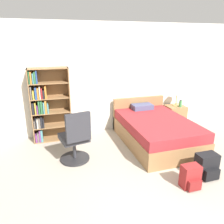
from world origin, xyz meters
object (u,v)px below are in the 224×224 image
Objects in this scene: bookshelf at (46,106)px; backpack_red at (191,177)px; nightstand at (175,116)px; backpack_black at (207,166)px; office_chair at (75,140)px; table_lamp at (177,92)px; water_bottle at (180,104)px; bed at (155,130)px.

bookshelf reaches higher than backpack_red.
nightstand reaches higher than backpack_black.
office_chair is 1.88× the size of nightstand.
water_bottle is (0.05, -0.13, -0.27)m from table_lamp.
nightstand is (0.99, 0.77, -0.02)m from bed.
nightstand is 2.34m from backpack_black.
bookshelf is at bearing 179.49° from nightstand.
backpack_black is (2.02, -1.10, -0.26)m from office_chair.
nightstand is (2.79, 1.11, -0.18)m from office_chair.
bed is at bearing 82.60° from backpack_red.
bed reaches higher than nightstand.
office_chair is 2.50× the size of backpack_black.
bed is 1.30m from water_bottle.
nightstand is 2.89× the size of water_bottle.
bookshelf is 3.56× the size of table_lamp.
nightstand is at bearing 21.68° from office_chair.
bed is 1.43m from table_lamp.
bed is 1.46m from backpack_black.
backpack_black is at bearing -81.23° from bed.
bookshelf is 4.44× the size of backpack_red.
nightstand is (3.27, -0.03, -0.55)m from bookshelf.
backpack_red is at bearing -49.36° from bookshelf.
bookshelf is 2.47m from bed.
office_chair is 5.42× the size of water_bottle.
backpack_red is at bearing -38.62° from office_chair.
nightstand is at bearing 37.93° from bed.
water_bottle is at bearing 19.32° from office_chair.
bed is 1.62m from backpack_red.
bed is at bearing -147.83° from water_bottle.
office_chair is at bearing -67.25° from bookshelf.
table_lamp reaches higher than water_bottle.
water_bottle is at bearing 32.17° from bed.
water_bottle is at bearing -2.33° from bookshelf.
bed is at bearing -141.80° from table_lamp.
backpack_black is at bearing -109.20° from nightstand.
nightstand is at bearing 70.80° from backpack_black.
backpack_red is at bearing -116.78° from nightstand.
bookshelf is at bearing 112.75° from office_chair.
water_bottle is 2.31m from backpack_black.
backpack_black is (-0.84, -2.10, -0.44)m from water_bottle.
bookshelf is at bearing 177.67° from water_bottle.
bookshelf reaches higher than bed.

